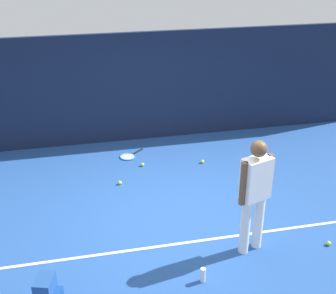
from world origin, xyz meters
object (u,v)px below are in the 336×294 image
Objects in this scene: backpack at (47,293)px; tennis_ball_far_left at (329,243)px; tennis_racket at (129,156)px; tennis_player at (255,191)px; tennis_ball_near_player at (142,164)px; water_bottle at (203,275)px; tennis_ball_by_fence at (202,161)px; tennis_ball_mid_court at (120,183)px.

backpack is 3.95m from tennis_ball_far_left.
tennis_ball_far_left is at bearing 85.74° from tennis_racket.
tennis_player is 2.91× the size of tennis_racket.
water_bottle is (0.24, -3.30, 0.07)m from tennis_ball_near_player.
water_bottle is (-1.99, -0.32, 0.07)m from tennis_ball_far_left.
tennis_ball_by_fence is at bearing 117.44° from tennis_racket.
water_bottle reaches higher than tennis_ball_near_player.
tennis_ball_far_left is at bearing 9.20° from water_bottle.
tennis_ball_near_player reaches higher than tennis_racket.
tennis_ball_far_left is (1.15, -0.18, -0.93)m from tennis_player.
water_bottle is (-0.84, -0.50, -0.87)m from tennis_player.
water_bottle is (1.95, 0.03, -0.11)m from backpack.
tennis_ball_mid_court is (-0.31, -1.05, 0.02)m from tennis_racket.
tennis_ball_mid_court is (-1.67, -0.47, 0.00)m from tennis_ball_by_fence.
tennis_player is 25.76× the size of tennis_ball_far_left.
backpack is 1.95m from water_bottle.
backpack is 6.67× the size of tennis_ball_near_player.
tennis_ball_near_player is (1.71, 3.33, -0.18)m from backpack.
backpack is 4.30m from tennis_ball_by_fence.
backpack reaches higher than tennis_ball_far_left.
tennis_racket is 8.87× the size of tennis_ball_far_left.
tennis_ball_by_fence is (2.87, 3.20, -0.18)m from backpack.
tennis_ball_near_player is at bearing -10.41° from backpack.
tennis_racket is at bearing 114.26° from tennis_ball_near_player.
backpack reaches higher than water_bottle.
backpack is (-2.79, -0.53, -0.76)m from tennis_player.
backpack is at bearing -174.93° from tennis_ball_far_left.
backpack is 6.67× the size of tennis_ball_far_left.
water_bottle reaches higher than tennis_racket.
tennis_ball_near_player is at bearing 126.76° from tennis_ball_far_left.
tennis_ball_far_left is at bearing -69.56° from tennis_ball_by_fence.
tennis_ball_near_player is at bearing 49.68° from tennis_ball_mid_court.
tennis_player is 1.49m from tennis_ball_far_left.
tennis_ball_far_left is (2.43, -3.43, 0.02)m from tennis_racket.
tennis_ball_far_left is (3.93, 0.35, -0.18)m from backpack.
tennis_ball_mid_court is (1.20, 2.73, -0.18)m from backpack.
tennis_player is 25.76× the size of tennis_ball_near_player.
tennis_player is at bearing 171.25° from tennis_ball_far_left.
tennis_ball_near_player is 1.00× the size of tennis_ball_mid_court.
tennis_ball_near_player is at bearing 74.70° from tennis_racket.
tennis_ball_near_player is (0.20, -0.45, 0.02)m from tennis_racket.
water_bottle is (-0.93, -3.17, 0.07)m from tennis_ball_by_fence.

